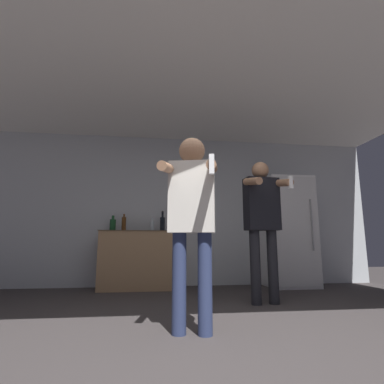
{
  "coord_description": "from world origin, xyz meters",
  "views": [
    {
      "loc": [
        -0.39,
        -1.74,
        0.67
      ],
      "look_at": [
        -0.08,
        0.64,
        1.1
      ],
      "focal_mm": 28.0,
      "sensor_mm": 36.0,
      "label": 1
    }
  ],
  "objects_px": {
    "bottle_dark_rum": "(113,224)",
    "bottle_red_label": "(124,223)",
    "bottle_clear_vodka": "(162,223)",
    "refrigerator": "(288,231)",
    "bottle_amber_bourbon": "(152,226)",
    "person_man_side": "(262,216)",
    "person_woman_foreground": "(192,210)"
  },
  "relations": [
    {
      "from": "bottle_dark_rum",
      "to": "bottle_red_label",
      "type": "bearing_deg",
      "value": 0.0
    },
    {
      "from": "bottle_clear_vodka",
      "to": "bottle_dark_rum",
      "type": "distance_m",
      "value": 0.79
    },
    {
      "from": "refrigerator",
      "to": "bottle_dark_rum",
      "type": "bearing_deg",
      "value": 177.49
    },
    {
      "from": "refrigerator",
      "to": "bottle_amber_bourbon",
      "type": "bearing_deg",
      "value": 176.8
    },
    {
      "from": "bottle_amber_bourbon",
      "to": "person_man_side",
      "type": "relative_size",
      "value": 0.14
    },
    {
      "from": "refrigerator",
      "to": "bottle_clear_vodka",
      "type": "xyz_separation_m",
      "value": [
        -2.09,
        0.13,
        0.12
      ]
    },
    {
      "from": "person_man_side",
      "to": "refrigerator",
      "type": "bearing_deg",
      "value": 55.21
    },
    {
      "from": "bottle_dark_rum",
      "to": "person_man_side",
      "type": "bearing_deg",
      "value": -37.46
    },
    {
      "from": "bottle_red_label",
      "to": "person_woman_foreground",
      "type": "distance_m",
      "value": 2.67
    },
    {
      "from": "bottle_amber_bourbon",
      "to": "refrigerator",
      "type": "bearing_deg",
      "value": -3.2
    },
    {
      "from": "refrigerator",
      "to": "person_man_side",
      "type": "distance_m",
      "value": 1.66
    },
    {
      "from": "bottle_dark_rum",
      "to": "bottle_clear_vodka",
      "type": "bearing_deg",
      "value": 0.0
    },
    {
      "from": "bottle_amber_bourbon",
      "to": "person_woman_foreground",
      "type": "relative_size",
      "value": 0.15
    },
    {
      "from": "bottle_dark_rum",
      "to": "person_woman_foreground",
      "type": "relative_size",
      "value": 0.18
    },
    {
      "from": "bottle_dark_rum",
      "to": "refrigerator",
      "type": "bearing_deg",
      "value": -2.51
    },
    {
      "from": "bottle_amber_bourbon",
      "to": "bottle_dark_rum",
      "type": "relative_size",
      "value": 0.83
    },
    {
      "from": "person_woman_foreground",
      "to": "person_man_side",
      "type": "relative_size",
      "value": 0.92
    },
    {
      "from": "bottle_dark_rum",
      "to": "bottle_red_label",
      "type": "relative_size",
      "value": 0.95
    },
    {
      "from": "refrigerator",
      "to": "bottle_red_label",
      "type": "distance_m",
      "value": 2.72
    },
    {
      "from": "bottle_red_label",
      "to": "person_man_side",
      "type": "distance_m",
      "value": 2.31
    },
    {
      "from": "refrigerator",
      "to": "bottle_clear_vodka",
      "type": "height_order",
      "value": "refrigerator"
    },
    {
      "from": "refrigerator",
      "to": "person_man_side",
      "type": "bearing_deg",
      "value": -124.79
    },
    {
      "from": "refrigerator",
      "to": "bottle_amber_bourbon",
      "type": "relative_size",
      "value": 7.69
    },
    {
      "from": "bottle_clear_vodka",
      "to": "person_woman_foreground",
      "type": "height_order",
      "value": "person_woman_foreground"
    },
    {
      "from": "refrigerator",
      "to": "bottle_dark_rum",
      "type": "relative_size",
      "value": 6.42
    },
    {
      "from": "refrigerator",
      "to": "person_man_side",
      "type": "xyz_separation_m",
      "value": [
        -0.95,
        -1.36,
        0.12
      ]
    },
    {
      "from": "bottle_clear_vodka",
      "to": "bottle_dark_rum",
      "type": "relative_size",
      "value": 1.2
    },
    {
      "from": "refrigerator",
      "to": "bottle_dark_rum",
      "type": "height_order",
      "value": "refrigerator"
    },
    {
      "from": "bottle_dark_rum",
      "to": "person_man_side",
      "type": "xyz_separation_m",
      "value": [
        1.94,
        -1.49,
        0.02
      ]
    },
    {
      "from": "bottle_amber_bourbon",
      "to": "bottle_red_label",
      "type": "relative_size",
      "value": 0.79
    },
    {
      "from": "person_woman_foreground",
      "to": "person_man_side",
      "type": "bearing_deg",
      "value": 47.08
    },
    {
      "from": "person_woman_foreground",
      "to": "bottle_amber_bourbon",
      "type": "bearing_deg",
      "value": 97.22
    }
  ]
}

